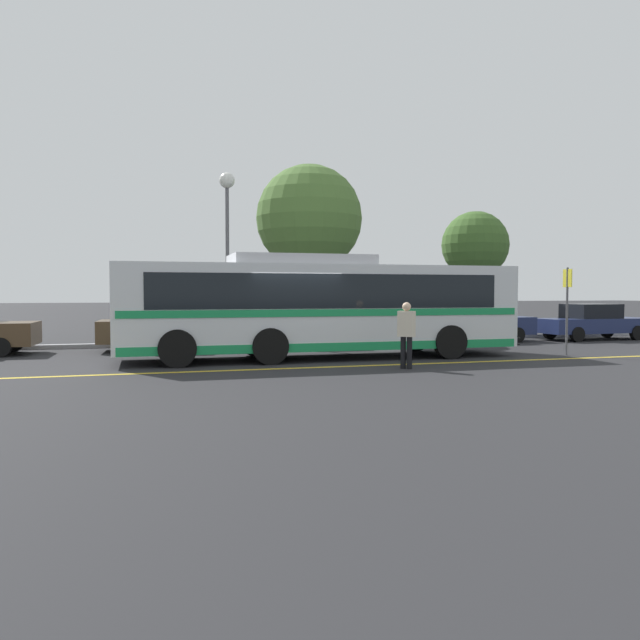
{
  "coord_description": "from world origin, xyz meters",
  "views": [
    {
      "loc": [
        -4.16,
        -17.29,
        1.96
      ],
      "look_at": [
        1.01,
        0.47,
        1.14
      ],
      "focal_mm": 35.0,
      "sensor_mm": 36.0,
      "label": 1
    }
  ],
  "objects_px": {
    "transit_bus": "(320,305)",
    "tree_2": "(475,245)",
    "parked_car_4": "(592,322)",
    "parked_car_3": "(472,323)",
    "pedestrian_0": "(406,331)",
    "tree_0": "(309,218)",
    "bus_stop_sign": "(567,300)",
    "parked_car_2": "(310,327)",
    "parked_car_1": "(161,328)",
    "street_lamp": "(227,211)"
  },
  "relations": [
    {
      "from": "transit_bus",
      "to": "street_lamp",
      "type": "bearing_deg",
      "value": -162.75
    },
    {
      "from": "parked_car_4",
      "to": "tree_0",
      "type": "xyz_separation_m",
      "value": [
        -10.95,
        4.53,
        4.42
      ]
    },
    {
      "from": "pedestrian_0",
      "to": "transit_bus",
      "type": "bearing_deg",
      "value": 160.2
    },
    {
      "from": "transit_bus",
      "to": "parked_car_1",
      "type": "height_order",
      "value": "transit_bus"
    },
    {
      "from": "parked_car_2",
      "to": "bus_stop_sign",
      "type": "distance_m",
      "value": 8.65
    },
    {
      "from": "parked_car_4",
      "to": "parked_car_1",
      "type": "bearing_deg",
      "value": -92.28
    },
    {
      "from": "bus_stop_sign",
      "to": "tree_2",
      "type": "relative_size",
      "value": 0.47
    },
    {
      "from": "parked_car_2",
      "to": "bus_stop_sign",
      "type": "relative_size",
      "value": 1.73
    },
    {
      "from": "parked_car_1",
      "to": "tree_0",
      "type": "bearing_deg",
      "value": 128.52
    },
    {
      "from": "bus_stop_sign",
      "to": "tree_0",
      "type": "bearing_deg",
      "value": -149.31
    },
    {
      "from": "parked_car_2",
      "to": "bus_stop_sign",
      "type": "height_order",
      "value": "bus_stop_sign"
    },
    {
      "from": "parked_car_4",
      "to": "tree_2",
      "type": "xyz_separation_m",
      "value": [
        -2.61,
        4.99,
        3.48
      ]
    },
    {
      "from": "parked_car_3",
      "to": "pedestrian_0",
      "type": "height_order",
      "value": "pedestrian_0"
    },
    {
      "from": "pedestrian_0",
      "to": "street_lamp",
      "type": "relative_size",
      "value": 0.26
    },
    {
      "from": "pedestrian_0",
      "to": "tree_0",
      "type": "bearing_deg",
      "value": 132.96
    },
    {
      "from": "transit_bus",
      "to": "pedestrian_0",
      "type": "height_order",
      "value": "transit_bus"
    },
    {
      "from": "transit_bus",
      "to": "street_lamp",
      "type": "height_order",
      "value": "street_lamp"
    },
    {
      "from": "bus_stop_sign",
      "to": "street_lamp",
      "type": "bearing_deg",
      "value": -127.97
    },
    {
      "from": "street_lamp",
      "to": "parked_car_1",
      "type": "bearing_deg",
      "value": -137.84
    },
    {
      "from": "parked_car_4",
      "to": "tree_2",
      "type": "bearing_deg",
      "value": -154.64
    },
    {
      "from": "tree_2",
      "to": "parked_car_2",
      "type": "bearing_deg",
      "value": -152.44
    },
    {
      "from": "pedestrian_0",
      "to": "tree_2",
      "type": "height_order",
      "value": "tree_2"
    },
    {
      "from": "tree_2",
      "to": "parked_car_3",
      "type": "bearing_deg",
      "value": -121.07
    },
    {
      "from": "parked_car_1",
      "to": "parked_car_3",
      "type": "distance_m",
      "value": 11.98
    },
    {
      "from": "parked_car_1",
      "to": "pedestrian_0",
      "type": "xyz_separation_m",
      "value": [
        5.87,
        -6.96,
        0.22
      ]
    },
    {
      "from": "parked_car_2",
      "to": "tree_2",
      "type": "bearing_deg",
      "value": 121.26
    },
    {
      "from": "transit_bus",
      "to": "parked_car_3",
      "type": "distance_m",
      "value": 8.66
    },
    {
      "from": "transit_bus",
      "to": "tree_0",
      "type": "xyz_separation_m",
      "value": [
        1.96,
        8.37,
        3.59
      ]
    },
    {
      "from": "parked_car_2",
      "to": "bus_stop_sign",
      "type": "bearing_deg",
      "value": 56.62
    },
    {
      "from": "parked_car_3",
      "to": "street_lamp",
      "type": "relative_size",
      "value": 0.72
    },
    {
      "from": "street_lamp",
      "to": "transit_bus",
      "type": "bearing_deg",
      "value": -73.16
    },
    {
      "from": "parked_car_2",
      "to": "tree_0",
      "type": "height_order",
      "value": "tree_0"
    },
    {
      "from": "transit_bus",
      "to": "tree_2",
      "type": "bearing_deg",
      "value": 130.99
    },
    {
      "from": "parked_car_4",
      "to": "parked_car_3",
      "type": "bearing_deg",
      "value": -96.12
    },
    {
      "from": "transit_bus",
      "to": "parked_car_4",
      "type": "height_order",
      "value": "transit_bus"
    },
    {
      "from": "transit_bus",
      "to": "pedestrian_0",
      "type": "bearing_deg",
      "value": 24.92
    },
    {
      "from": "transit_bus",
      "to": "bus_stop_sign",
      "type": "xyz_separation_m",
      "value": [
        7.63,
        -1.33,
        0.14
      ]
    },
    {
      "from": "pedestrian_0",
      "to": "parked_car_4",
      "type": "bearing_deg",
      "value": 76.84
    },
    {
      "from": "tree_0",
      "to": "tree_2",
      "type": "relative_size",
      "value": 1.28
    },
    {
      "from": "transit_bus",
      "to": "bus_stop_sign",
      "type": "relative_size",
      "value": 4.41
    },
    {
      "from": "parked_car_4",
      "to": "street_lamp",
      "type": "relative_size",
      "value": 0.75
    },
    {
      "from": "parked_car_2",
      "to": "pedestrian_0",
      "type": "distance_m",
      "value": 6.99
    },
    {
      "from": "parked_car_1",
      "to": "parked_car_2",
      "type": "distance_m",
      "value": 5.22
    },
    {
      "from": "pedestrian_0",
      "to": "bus_stop_sign",
      "type": "bearing_deg",
      "value": 61.63
    },
    {
      "from": "parked_car_1",
      "to": "parked_car_2",
      "type": "height_order",
      "value": "parked_car_1"
    },
    {
      "from": "parked_car_1",
      "to": "pedestrian_0",
      "type": "height_order",
      "value": "pedestrian_0"
    },
    {
      "from": "tree_0",
      "to": "bus_stop_sign",
      "type": "bearing_deg",
      "value": -59.72
    },
    {
      "from": "transit_bus",
      "to": "parked_car_4",
      "type": "distance_m",
      "value": 13.5
    },
    {
      "from": "parked_car_3",
      "to": "parked_car_1",
      "type": "bearing_deg",
      "value": -89.81
    },
    {
      "from": "tree_0",
      "to": "pedestrian_0",
      "type": "bearing_deg",
      "value": -92.73
    }
  ]
}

